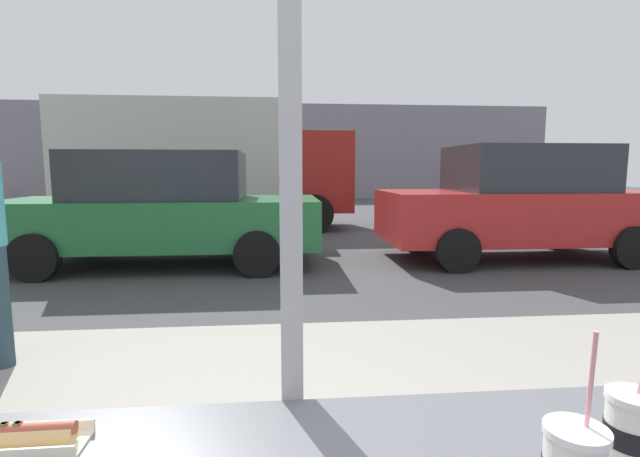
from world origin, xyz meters
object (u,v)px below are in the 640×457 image
at_px(soda_cup_left, 632,432).
at_px(hotdog_tray_far, 13,438).
at_px(parked_car_green, 163,208).
at_px(box_truck, 204,162).
at_px(parked_car_red, 518,203).

distance_m(soda_cup_left, hotdog_tray_far, 1.12).
distance_m(parked_car_green, box_truck, 4.55).
bearing_deg(hotdog_tray_far, parked_car_red, 55.28).
height_order(hotdog_tray_far, box_truck, box_truck).
xyz_separation_m(hotdog_tray_far, parked_car_green, (-1.23, 6.40, -0.09)).
bearing_deg(parked_car_red, soda_cup_left, -116.85).
xyz_separation_m(soda_cup_left, box_truck, (-2.38, 11.05, 0.64)).
xyz_separation_m(hotdog_tray_far, parked_car_red, (4.44, 6.40, -0.04)).
bearing_deg(soda_cup_left, parked_car_green, 109.58).
height_order(parked_car_red, box_truck, box_truck).
relative_size(parked_car_green, box_truck, 0.69).
xyz_separation_m(parked_car_green, parked_car_red, (5.66, 0.00, 0.05)).
bearing_deg(hotdog_tray_far, soda_cup_left, -8.73).
distance_m(soda_cup_left, parked_car_green, 6.98).
bearing_deg(hotdog_tray_far, parked_car_green, 100.86).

